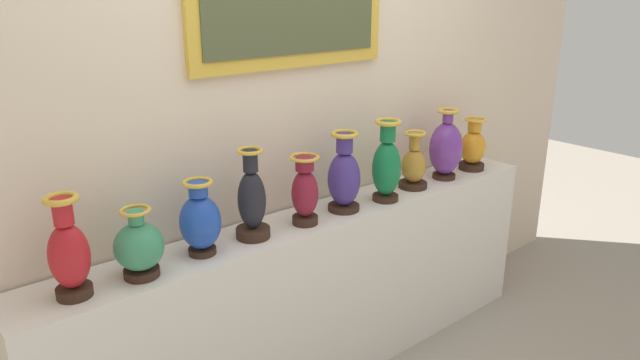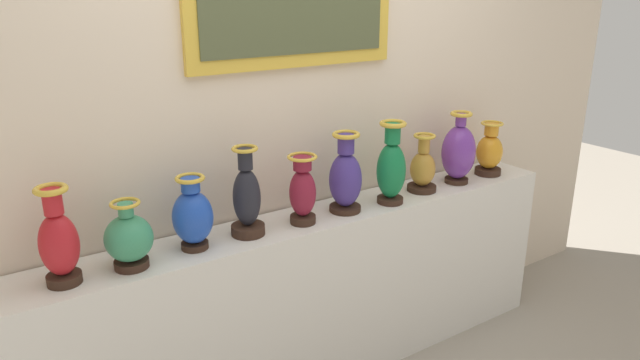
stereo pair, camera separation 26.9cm
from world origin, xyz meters
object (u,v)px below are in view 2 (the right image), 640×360
(vase_sapphire, at_px, (193,216))
(vase_violet, at_px, (459,152))
(vase_burgundy, at_px, (303,191))
(vase_indigo, at_px, (345,178))
(vase_ochre, at_px, (423,169))
(vase_onyx, at_px, (247,199))
(vase_crimson, at_px, (59,242))
(vase_emerald, at_px, (391,167))
(vase_amber, at_px, (489,152))
(vase_jade, at_px, (129,239))

(vase_sapphire, relative_size, vase_violet, 0.80)
(vase_burgundy, relative_size, vase_indigo, 0.83)
(vase_ochre, bearing_deg, vase_burgundy, -178.54)
(vase_onyx, bearing_deg, vase_burgundy, -5.36)
(vase_crimson, relative_size, vase_burgundy, 1.17)
(vase_sapphire, height_order, vase_emerald, vase_emerald)
(vase_amber, bearing_deg, vase_ochre, 179.46)
(vase_onyx, height_order, vase_amber, vase_onyx)
(vase_burgundy, height_order, vase_violet, vase_violet)
(vase_sapphire, height_order, vase_burgundy, vase_burgundy)
(vase_indigo, bearing_deg, vase_ochre, 0.78)
(vase_emerald, distance_m, vase_ochre, 0.27)
(vase_sapphire, bearing_deg, vase_emerald, -2.43)
(vase_indigo, bearing_deg, vase_violet, -0.09)
(vase_emerald, xyz_separation_m, vase_violet, (0.51, 0.03, -0.01))
(vase_indigo, distance_m, vase_ochre, 0.51)
(vase_jade, relative_size, vase_onyx, 0.69)
(vase_indigo, relative_size, vase_amber, 1.28)
(vase_jade, bearing_deg, vase_burgundy, 0.30)
(vase_jade, distance_m, vase_emerald, 1.29)
(vase_crimson, relative_size, vase_ochre, 1.23)
(vase_burgundy, height_order, vase_indigo, vase_indigo)
(vase_sapphire, xyz_separation_m, vase_ochre, (1.28, -0.00, -0.02))
(vase_ochre, bearing_deg, vase_emerald, -170.75)
(vase_indigo, distance_m, vase_violet, 0.76)
(vase_jade, xyz_separation_m, vase_violet, (1.80, 0.02, 0.06))
(vase_jade, xyz_separation_m, vase_amber, (2.06, 0.02, 0.01))
(vase_onyx, bearing_deg, vase_emerald, -3.50)
(vase_emerald, bearing_deg, vase_jade, 179.21)
(vase_crimson, bearing_deg, vase_sapphire, 1.70)
(vase_emerald, bearing_deg, vase_ochre, 9.25)
(vase_violet, bearing_deg, vase_jade, -179.51)
(vase_indigo, bearing_deg, vase_onyx, 178.59)
(vase_onyx, relative_size, vase_amber, 1.30)
(vase_emerald, relative_size, vase_ochre, 1.35)
(vase_violet, relative_size, vase_amber, 1.30)
(vase_crimson, distance_m, vase_amber, 2.30)
(vase_sapphire, bearing_deg, vase_onyx, 0.87)
(vase_indigo, relative_size, vase_ochre, 1.27)
(vase_amber, bearing_deg, vase_onyx, 179.60)
(vase_sapphire, xyz_separation_m, vase_burgundy, (0.52, -0.02, 0.01))
(vase_sapphire, relative_size, vase_burgundy, 0.98)
(vase_crimson, relative_size, vase_sapphire, 1.20)
(vase_crimson, xyz_separation_m, vase_sapphire, (0.51, 0.02, -0.02))
(vase_crimson, xyz_separation_m, vase_violet, (2.04, 0.01, 0.01))
(vase_indigo, height_order, vase_emerald, vase_emerald)
(vase_jade, relative_size, vase_violet, 0.69)
(vase_sapphire, distance_m, vase_ochre, 1.28)
(vase_jade, height_order, vase_amber, vase_amber)
(vase_violet, xyz_separation_m, vase_amber, (0.26, 0.00, -0.04))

